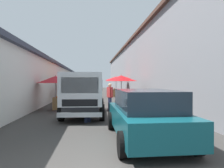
% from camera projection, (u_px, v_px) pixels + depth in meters
% --- Properties ---
extents(ground, '(90.00, 90.00, 0.00)m').
position_uv_depth(ground, '(97.00, 102.00, 16.62)').
color(ground, '#3D3A38').
extents(building_left_whitewash, '(49.80, 7.50, 3.55)m').
position_uv_depth(building_left_whitewash, '(18.00, 81.00, 18.12)').
color(building_left_whitewash, silver).
rests_on(building_left_whitewash, ground).
extents(building_right_concrete, '(49.80, 7.50, 6.27)m').
position_uv_depth(building_right_concrete, '(169.00, 68.00, 19.56)').
color(building_right_concrete, gray).
rests_on(building_right_concrete, ground).
extents(fruit_stall_far_left, '(2.59, 2.59, 2.22)m').
position_uv_depth(fruit_stall_far_left, '(73.00, 82.00, 18.60)').
color(fruit_stall_far_left, '#9E9EA3').
rests_on(fruit_stall_far_left, ground).
extents(fruit_stall_near_right, '(2.51, 2.51, 2.29)m').
position_uv_depth(fruit_stall_near_right, '(122.00, 81.00, 15.20)').
color(fruit_stall_near_right, '#9E9EA3').
rests_on(fruit_stall_near_right, ground).
extents(fruit_stall_mid_lane, '(2.24, 2.24, 2.13)m').
position_uv_depth(fruit_stall_mid_lane, '(56.00, 83.00, 12.02)').
color(fruit_stall_mid_lane, '#9E9EA3').
rests_on(fruit_stall_mid_lane, ground).
extents(fruit_stall_near_left, '(2.69, 2.69, 2.26)m').
position_uv_depth(fruit_stall_near_left, '(75.00, 81.00, 16.22)').
color(fruit_stall_near_left, '#9E9EA3').
rests_on(fruit_stall_near_left, ground).
extents(fruit_stall_far_right, '(2.54, 2.54, 2.41)m').
position_uv_depth(fruit_stall_far_right, '(116.00, 81.00, 22.59)').
color(fruit_stall_far_right, '#9E9EA3').
rests_on(fruit_stall_far_right, ground).
extents(hatchback_car, '(3.91, 1.92, 1.45)m').
position_uv_depth(hatchback_car, '(145.00, 114.00, 5.65)').
color(hatchback_car, '#0F4C56').
rests_on(hatchback_car, ground).
extents(delivery_truck, '(4.98, 2.12, 2.08)m').
position_uv_depth(delivery_truck, '(83.00, 96.00, 9.10)').
color(delivery_truck, black).
rests_on(delivery_truck, ground).
extents(vendor_by_crates, '(0.62, 0.34, 1.61)m').
position_uv_depth(vendor_by_crates, '(110.00, 95.00, 11.39)').
color(vendor_by_crates, navy).
rests_on(vendor_by_crates, ground).
extents(vendor_in_shade, '(0.45, 0.53, 1.65)m').
position_uv_depth(vendor_in_shade, '(88.00, 99.00, 8.16)').
color(vendor_in_shade, navy).
rests_on(vendor_in_shade, ground).
extents(parked_scooter, '(1.65, 0.62, 1.14)m').
position_uv_depth(parked_scooter, '(132.00, 105.00, 10.70)').
color(parked_scooter, black).
rests_on(parked_scooter, ground).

